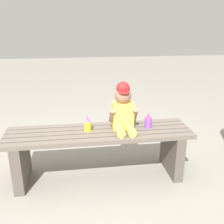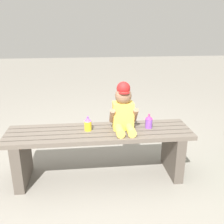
% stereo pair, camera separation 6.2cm
% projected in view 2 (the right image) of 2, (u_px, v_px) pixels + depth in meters
% --- Properties ---
extents(ground_plane, '(16.00, 16.00, 0.00)m').
position_uv_depth(ground_plane, '(100.00, 176.00, 2.27)').
color(ground_plane, gray).
extents(park_bench, '(1.54, 0.39, 0.44)m').
position_uv_depth(park_bench, '(99.00, 146.00, 2.18)').
color(park_bench, '#60564C').
rests_on(park_bench, ground_plane).
extents(child_figure, '(0.23, 0.27, 0.40)m').
position_uv_depth(child_figure, '(123.00, 109.00, 2.10)').
color(child_figure, '#F2C64C').
rests_on(child_figure, park_bench).
extents(sippy_cup_left, '(0.06, 0.06, 0.12)m').
position_uv_depth(sippy_cup_left, '(88.00, 124.00, 2.12)').
color(sippy_cup_left, yellow).
rests_on(sippy_cup_left, park_bench).
extents(sippy_cup_right, '(0.06, 0.06, 0.12)m').
position_uv_depth(sippy_cup_right, '(149.00, 121.00, 2.17)').
color(sippy_cup_right, '#8C4CCC').
rests_on(sippy_cup_right, park_bench).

